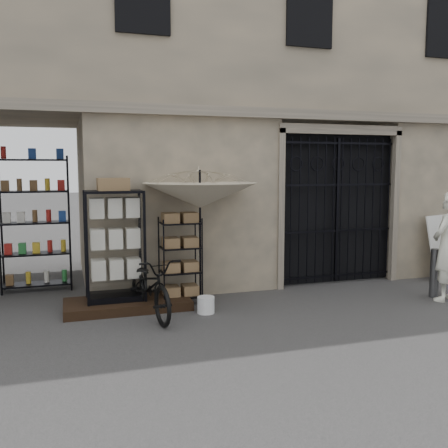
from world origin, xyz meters
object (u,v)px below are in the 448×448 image
object	(u,v)px
bicycle	(151,316)
steel_bollard	(435,273)
wire_rack	(180,262)
market_umbrella	(200,189)
shopkeeper	(445,300)
white_bucket	(206,305)
display_cabinet	(115,251)

from	to	relation	value
bicycle	steel_bollard	distance (m)	5.01
wire_rack	market_umbrella	size ratio (longest dim) A/B	0.54
steel_bollard	shopkeeper	distance (m)	0.49
white_bucket	steel_bollard	xyz separation A→B (m)	(4.12, -0.28, 0.30)
display_cabinet	white_bucket	bearing A→B (deg)	-9.99
steel_bollard	shopkeeper	bearing A→B (deg)	-80.59
wire_rack	shopkeeper	bearing A→B (deg)	-32.78
bicycle	white_bucket	bearing A→B (deg)	-16.73
market_umbrella	shopkeeper	distance (m)	4.66
shopkeeper	display_cabinet	bearing A→B (deg)	-35.91
display_cabinet	wire_rack	distance (m)	1.09
display_cabinet	white_bucket	world-z (taller)	display_cabinet
wire_rack	bicycle	world-z (taller)	wire_rack
wire_rack	shopkeeper	distance (m)	4.63
market_umbrella	white_bucket	xyz separation A→B (m)	(-0.07, -0.59, -1.81)
display_cabinet	bicycle	bearing A→B (deg)	-32.95
display_cabinet	white_bucket	size ratio (longest dim) A/B	7.05
market_umbrella	wire_rack	bearing A→B (deg)	167.61
white_bucket	display_cabinet	bearing A→B (deg)	152.57
bicycle	market_umbrella	bearing A→B (deg)	18.11
bicycle	display_cabinet	bearing A→B (deg)	120.71
steel_bollard	market_umbrella	bearing A→B (deg)	167.87
display_cabinet	market_umbrella	size ratio (longest dim) A/B	0.71
bicycle	shopkeeper	distance (m)	5.05
market_umbrella	steel_bollard	world-z (taller)	market_umbrella
display_cabinet	shopkeeper	xyz separation A→B (m)	(5.48, -1.21, -0.95)
shopkeeper	white_bucket	bearing A→B (deg)	-30.60
wire_rack	market_umbrella	distance (m)	1.27
white_bucket	wire_rack	bearing A→B (deg)	111.31
steel_bollard	wire_rack	bearing A→B (deg)	167.85
display_cabinet	steel_bollard	size ratio (longest dim) A/B	2.23
bicycle	shopkeeper	world-z (taller)	bicycle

